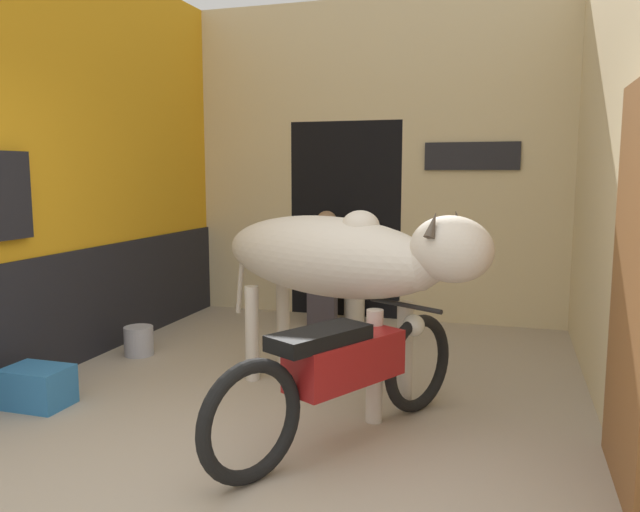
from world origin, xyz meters
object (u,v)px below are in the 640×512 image
at_px(crate, 37,387).
at_px(bucket, 139,341).
at_px(motorcycle_near, 345,370).
at_px(shopkeeper_seated, 325,264).
at_px(cow, 337,259).
at_px(plastic_stool, 354,300).

xyz_separation_m(crate, bucket, (-0.02, 1.29, -0.01)).
relative_size(motorcycle_near, bucket, 7.29).
bearing_deg(bucket, crate, -89.06).
distance_m(shopkeeper_seated, crate, 3.22).
distance_m(motorcycle_near, bucket, 2.58).
relative_size(shopkeeper_seated, bucket, 4.72).
xyz_separation_m(cow, plastic_stool, (-0.43, 2.30, -0.78)).
relative_size(motorcycle_near, crate, 4.31).
bearing_deg(motorcycle_near, cow, 109.47).
bearing_deg(shopkeeper_seated, bucket, -127.81).
relative_size(cow, motorcycle_near, 1.21).
bearing_deg(plastic_stool, motorcycle_near, -77.19).
distance_m(crate, bucket, 1.29).
bearing_deg(shopkeeper_seated, crate, -113.10).
xyz_separation_m(shopkeeper_seated, plastic_stool, (0.29, 0.17, -0.40)).
height_order(plastic_stool, bucket, plastic_stool).
bearing_deg(crate, cow, 21.80).
distance_m(motorcycle_near, crate, 2.24).
relative_size(motorcycle_near, shopkeeper_seated, 1.55).
bearing_deg(cow, crate, -158.20).
bearing_deg(motorcycle_near, crate, -178.48).
bearing_deg(shopkeeper_seated, plastic_stool, 30.21).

